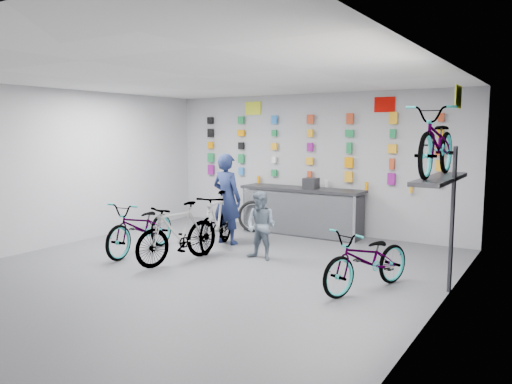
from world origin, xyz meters
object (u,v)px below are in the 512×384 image
Objects in this scene: counter at (301,212)px; bike_left at (141,227)px; bike_right at (368,259)px; bike_service at (217,221)px; customer at (261,226)px; clerk at (227,199)px; bike_center at (178,233)px.

bike_left is at bearing -119.07° from counter.
bike_right is at bearing -5.48° from bike_left.
bike_service is at bearing -110.17° from counter.
counter is 3.46m from bike_left.
customer is at bearing -176.44° from bike_right.
clerk is (-0.83, -1.57, 0.40)m from counter.
bike_center is 1.43× the size of customer.
customer reaches higher than bike_left.
customer is (1.21, -0.70, -0.29)m from clerk.
bike_right is (4.20, 0.10, -0.04)m from bike_left.
customer reaches higher than bike_center.
bike_center is (-0.70, -3.16, 0.02)m from counter.
counter is 1.60× the size of bike_right.
bike_center is 1.14m from bike_service.
counter is at bearing 52.25° from bike_service.
counter is at bearing 102.30° from customer.
bike_center is 1.00× the size of bike_right.
clerk is at bearing -117.83° from counter.
bike_service is at bearing 40.02° from bike_left.
bike_left reaches higher than bike_right.
bike_service is 1.15m from customer.
counter is 1.48× the size of bike_left.
bike_left is (-1.68, -3.03, -0.01)m from counter.
clerk is 1.43m from customer.
clerk reaches higher than bike_center.
bike_left is 2.20m from customer.
counter is 2.29× the size of customer.
counter is 3.85m from bike_right.
counter is at bearing 54.02° from bike_left.
customer is at bearing -80.43° from counter.
bike_center is 1.64m from clerk.
clerk reaches higher than bike_right.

